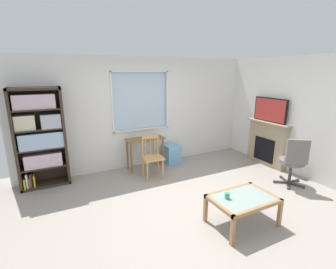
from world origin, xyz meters
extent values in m
cube|color=#9E9389|center=(0.00, 0.00, -0.01)|extent=(6.60, 5.44, 0.02)
cube|color=silver|center=(0.00, 2.22, 0.43)|extent=(5.60, 0.12, 0.87)
cube|color=silver|center=(0.00, 2.22, 2.40)|extent=(5.60, 0.12, 0.31)
cube|color=silver|center=(-1.75, 2.22, 1.56)|extent=(2.10, 0.12, 1.37)
cube|color=silver|center=(1.73, 2.22, 1.56)|extent=(2.14, 0.12, 1.37)
cube|color=silver|center=(-0.02, 2.23, 1.56)|extent=(1.36, 0.02, 1.37)
cube|color=white|center=(-0.02, 2.16, 0.88)|extent=(1.42, 0.06, 0.03)
cube|color=white|center=(-0.02, 2.16, 2.23)|extent=(1.42, 0.06, 0.03)
cube|color=white|center=(-0.70, 2.16, 1.56)|extent=(0.03, 0.06, 1.37)
cube|color=white|center=(0.65, 2.16, 1.56)|extent=(0.03, 0.06, 1.37)
cube|color=silver|center=(2.86, 0.00, 1.28)|extent=(0.12, 4.64, 2.56)
cube|color=#38281E|center=(-2.60, 1.97, 0.97)|extent=(0.05, 0.38, 1.95)
cube|color=#38281E|center=(-1.75, 1.97, 0.97)|extent=(0.05, 0.38, 1.95)
cube|color=#38281E|center=(-2.17, 1.97, 1.92)|extent=(0.90, 0.38, 0.05)
cube|color=#38281E|center=(-2.17, 1.97, 0.03)|extent=(0.90, 0.38, 0.05)
cube|color=#38281E|center=(-2.17, 2.15, 0.97)|extent=(0.90, 0.02, 1.95)
cube|color=#38281E|center=(-2.17, 1.97, 0.40)|extent=(0.85, 0.36, 0.02)
cube|color=#38281E|center=(-2.17, 1.97, 0.78)|extent=(0.85, 0.36, 0.02)
cube|color=#38281E|center=(-2.17, 1.97, 1.16)|extent=(0.85, 0.36, 0.02)
cube|color=#38281E|center=(-2.17, 1.97, 1.54)|extent=(0.85, 0.36, 0.02)
cube|color=beige|center=(-2.17, 1.96, 0.55)|extent=(0.66, 0.29, 0.27)
cube|color=#9EBCDB|center=(-2.15, 1.96, 0.95)|extent=(0.78, 0.32, 0.30)
cube|color=beige|center=(-2.39, 1.96, 1.31)|extent=(0.34, 0.27, 0.27)
cube|color=#B2B2BC|center=(-1.96, 1.96, 1.31)|extent=(0.35, 0.33, 0.27)
cube|color=beige|center=(-2.19, 1.96, 1.69)|extent=(0.70, 0.28, 0.27)
cube|color=yellow|center=(-2.54, 1.95, 0.15)|extent=(0.03, 0.30, 0.19)
cube|color=white|center=(-2.50, 1.95, 0.19)|extent=(0.03, 0.26, 0.28)
cube|color=green|center=(-2.46, 1.95, 0.15)|extent=(0.02, 0.24, 0.19)
cube|color=red|center=(-2.43, 1.95, 0.19)|extent=(0.02, 0.26, 0.27)
cube|color=black|center=(-2.40, 1.95, 0.19)|extent=(0.02, 0.23, 0.28)
cube|color=yellow|center=(-2.38, 1.95, 0.17)|extent=(0.02, 0.28, 0.24)
cube|color=brown|center=(-0.06, 1.87, 0.73)|extent=(0.88, 0.39, 0.03)
cylinder|color=brown|center=(-0.44, 1.73, 0.36)|extent=(0.04, 0.04, 0.71)
cylinder|color=brown|center=(0.33, 1.73, 0.36)|extent=(0.04, 0.04, 0.71)
cylinder|color=brown|center=(-0.44, 2.01, 0.36)|extent=(0.04, 0.04, 0.71)
cylinder|color=brown|center=(0.33, 2.01, 0.36)|extent=(0.04, 0.04, 0.71)
cube|color=tan|center=(-0.11, 1.32, 0.45)|extent=(0.46, 0.44, 0.04)
cylinder|color=tan|center=(-0.29, 1.18, 0.22)|extent=(0.04, 0.04, 0.43)
cylinder|color=tan|center=(0.05, 1.14, 0.22)|extent=(0.04, 0.04, 0.43)
cylinder|color=tan|center=(-0.26, 1.49, 0.22)|extent=(0.04, 0.04, 0.43)
cylinder|color=tan|center=(0.08, 1.46, 0.22)|extent=(0.04, 0.04, 0.43)
cylinder|color=tan|center=(-0.26, 1.49, 0.68)|extent=(0.04, 0.04, 0.45)
cylinder|color=tan|center=(0.08, 1.46, 0.68)|extent=(0.04, 0.04, 0.45)
cube|color=tan|center=(-0.09, 1.48, 0.87)|extent=(0.36, 0.07, 0.06)
cylinder|color=tan|center=(-0.19, 1.49, 0.65)|extent=(0.02, 0.02, 0.35)
cylinder|color=tan|center=(-0.09, 1.48, 0.65)|extent=(0.02, 0.02, 0.35)
cylinder|color=tan|center=(0.01, 1.47, 0.65)|extent=(0.02, 0.02, 0.35)
cube|color=#72ADDB|center=(0.66, 1.92, 0.23)|extent=(0.35, 0.40, 0.46)
cube|color=tan|center=(2.71, 0.79, 0.52)|extent=(0.18, 1.04, 1.03)
cube|color=black|center=(2.61, 0.79, 0.38)|extent=(0.03, 0.57, 0.57)
cube|color=tan|center=(2.69, 0.79, 1.05)|extent=(0.26, 1.14, 0.04)
cube|color=black|center=(2.69, 0.79, 1.35)|extent=(0.05, 0.90, 0.56)
cube|color=#B2332D|center=(2.66, 0.79, 1.35)|extent=(0.01, 0.85, 0.51)
cylinder|color=slate|center=(2.25, -0.23, 0.48)|extent=(0.48, 0.48, 0.09)
cube|color=slate|center=(2.12, -0.41, 0.76)|extent=(0.37, 0.30, 0.48)
cylinder|color=#38383D|center=(2.25, -0.23, 0.24)|extent=(0.06, 0.06, 0.42)
cube|color=#38383D|center=(2.14, -0.15, 0.03)|extent=(0.25, 0.19, 0.03)
cylinder|color=#38383D|center=(2.02, -0.06, 0.03)|extent=(0.05, 0.05, 0.05)
cube|color=#38383D|center=(2.14, -0.31, 0.03)|extent=(0.25, 0.19, 0.03)
cylinder|color=#38383D|center=(2.02, -0.39, 0.03)|extent=(0.05, 0.05, 0.05)
cube|color=#38383D|center=(2.29, -0.36, 0.03)|extent=(0.12, 0.28, 0.03)
cylinder|color=#38383D|center=(2.33, -0.50, 0.03)|extent=(0.05, 0.05, 0.05)
cube|color=#38383D|center=(2.39, -0.23, 0.03)|extent=(0.28, 0.04, 0.03)
cylinder|color=#38383D|center=(2.53, -0.23, 0.03)|extent=(0.05, 0.05, 0.05)
cube|color=#38383D|center=(2.29, -0.10, 0.03)|extent=(0.12, 0.28, 0.03)
cylinder|color=#38383D|center=(2.34, 0.04, 0.03)|extent=(0.05, 0.05, 0.05)
cube|color=#8C9E99|center=(0.42, -0.81, 0.43)|extent=(0.84, 0.55, 0.02)
cube|color=#A37547|center=(0.42, -1.11, 0.42)|extent=(0.94, 0.05, 0.05)
cube|color=#A37547|center=(0.42, -0.51, 0.42)|extent=(0.94, 0.05, 0.05)
cube|color=#A37547|center=(-0.03, -0.81, 0.42)|extent=(0.05, 0.65, 0.05)
cube|color=#A37547|center=(0.87, -0.81, 0.42)|extent=(0.05, 0.65, 0.05)
cube|color=#A37547|center=(-0.03, -1.11, 0.20)|extent=(0.05, 0.05, 0.39)
cube|color=#A37547|center=(0.87, -1.11, 0.20)|extent=(0.05, 0.05, 0.39)
cube|color=#A37547|center=(-0.03, -0.51, 0.20)|extent=(0.05, 0.05, 0.39)
cube|color=#A37547|center=(0.87, -0.51, 0.20)|extent=(0.05, 0.05, 0.39)
cylinder|color=#33B770|center=(0.18, -0.73, 0.49)|extent=(0.07, 0.07, 0.09)
camera|label=1|loc=(-2.02, -3.18, 2.23)|focal=25.99mm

